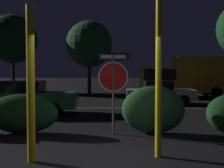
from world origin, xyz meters
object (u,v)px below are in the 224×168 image
at_px(passing_car_1, 25,97).
at_px(passing_car_2, 160,93).
at_px(stop_sign, 113,77).
at_px(delivery_truck, 185,76).
at_px(yellow_pole_right, 159,79).
at_px(tree_2, 89,44).
at_px(yellow_pole_left, 31,84).
at_px(hedge_bush_2, 153,110).
at_px(tree_0, 13,39).
at_px(hedge_bush_1, 22,114).

xyz_separation_m(passing_car_1, passing_car_2, (6.55, 3.91, -0.05)).
xyz_separation_m(stop_sign, passing_car_2, (2.64, 7.53, -0.98)).
bearing_deg(delivery_truck, yellow_pole_right, 162.41).
relative_size(yellow_pole_right, tree_2, 0.51).
xyz_separation_m(yellow_pole_left, hedge_bush_2, (2.76, 2.44, -0.84)).
relative_size(tree_0, tree_2, 1.18).
bearing_deg(stop_sign, tree_0, 117.01).
height_order(stop_sign, passing_car_1, stop_sign).
bearing_deg(passing_car_1, delivery_truck, 129.15).
bearing_deg(stop_sign, passing_car_1, 133.89).
bearing_deg(yellow_pole_right, yellow_pole_left, -172.18).
relative_size(passing_car_2, tree_0, 0.53).
distance_m(yellow_pole_right, hedge_bush_2, 2.30).
bearing_deg(hedge_bush_2, passing_car_1, 145.54).
height_order(passing_car_1, passing_car_2, passing_car_1).
distance_m(passing_car_1, tree_0, 15.46).
height_order(stop_sign, tree_2, tree_2).
height_order(yellow_pole_right, passing_car_2, yellow_pole_right).
distance_m(passing_car_2, tree_2, 9.36).
height_order(stop_sign, hedge_bush_1, stop_sign).
relative_size(passing_car_1, tree_2, 0.73).
height_order(yellow_pole_right, delivery_truck, yellow_pole_right).
xyz_separation_m(yellow_pole_left, tree_2, (-0.68, 16.90, 2.85)).
bearing_deg(tree_2, hedge_bush_2, -76.61).
distance_m(passing_car_1, tree_2, 11.67).
distance_m(tree_0, tree_2, 8.21).
bearing_deg(tree_0, stop_sign, -59.61).
distance_m(yellow_pole_right, passing_car_1, 7.48).
relative_size(stop_sign, tree_2, 0.37).
bearing_deg(passing_car_1, hedge_bush_1, 15.92).
relative_size(yellow_pole_left, yellow_pole_right, 0.94).
relative_size(yellow_pole_right, hedge_bush_1, 1.54).
bearing_deg(passing_car_1, yellow_pole_left, 18.06).
height_order(yellow_pole_right, hedge_bush_1, yellow_pole_right).
xyz_separation_m(passing_car_2, tree_0, (-12.67, 9.58, 4.52)).
bearing_deg(stop_sign, passing_car_2, 67.33).
bearing_deg(passing_car_1, tree_0, -158.98).
height_order(yellow_pole_right, tree_0, tree_0).
bearing_deg(tree_0, yellow_pole_right, -60.03).
bearing_deg(hedge_bush_2, delivery_truck, 70.60).
height_order(yellow_pole_right, hedge_bush_2, yellow_pole_right).
bearing_deg(tree_0, yellow_pole_left, -66.51).
bearing_deg(tree_2, tree_0, 161.99).
bearing_deg(hedge_bush_1, tree_2, 88.38).
bearing_deg(yellow_pole_right, tree_2, 101.06).
relative_size(stop_sign, tree_0, 0.31).
distance_m(yellow_pole_right, tree_0, 22.31).
bearing_deg(passing_car_2, delivery_truck, 150.82).
xyz_separation_m(yellow_pole_right, tree_2, (-3.23, 16.55, 2.76)).
height_order(yellow_pole_left, yellow_pole_right, yellow_pole_right).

